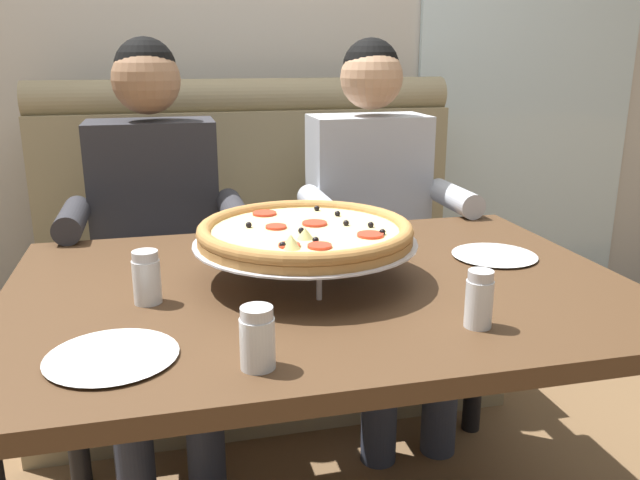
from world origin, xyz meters
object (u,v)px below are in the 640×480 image
Objects in this scene: diner_right at (377,211)px; pizza at (305,233)px; diner_left at (156,224)px; shaker_pepper_flakes at (479,303)px; plate_near_right at (494,253)px; shaker_parmesan at (147,281)px; booth_bench at (261,280)px; dining_table at (321,314)px; patio_chair at (486,172)px; shaker_oregano at (257,342)px; plate_near_left at (112,353)px.

diner_right is 0.78m from pizza.
shaker_pepper_flakes is at bearing -59.20° from diner_left.
diner_left is 1.04m from plate_near_right.
diner_right is 1.04m from shaker_parmesan.
diner_left is (-0.36, -0.27, 0.31)m from booth_bench.
dining_table is (0.00, -0.95, 0.25)m from booth_bench.
patio_chair is (1.96, 2.26, -0.25)m from shaker_parmesan.
patio_chair is (1.59, 1.27, 0.13)m from booth_bench.
patio_chair is at bearing 51.50° from diner_right.
shaker_parmesan is 0.86m from plate_near_right.
diner_right reaches higher than shaker_oregano.
dining_table is 6.47× the size of plate_near_right.
dining_table is at bearing -90.00° from booth_bench.
booth_bench is at bearing 118.43° from plate_near_right.
pizza is 0.36m from shaker_parmesan.
diner_right is 2.52× the size of pizza.
diner_right reaches higher than plate_near_right.
patio_chair is (1.95, 1.54, -0.19)m from diner_left.
shaker_pepper_flakes is 0.46m from plate_near_right.
plate_near_left is (-0.67, 0.02, -0.04)m from shaker_pepper_flakes.
shaker_pepper_flakes is (0.23, -0.31, 0.12)m from dining_table.
booth_bench is at bearing 69.02° from shaker_parmesan.
plate_near_right is at bearing 5.55° from pizza.
pizza is 0.52m from plate_near_left.
shaker_parmesan reaches higher than shaker_oregano.
diner_left is 1.08m from shaker_oregano.
shaker_parmesan reaches higher than plate_near_left.
pizza is 4.53× the size of shaker_pepper_flakes.
diner_left is at bearing 116.95° from pizza.
plate_near_right is at bearing 7.55° from shaker_parmesan.
shaker_oregano is at bearing -146.00° from plate_near_right.
diner_left reaches higher than shaker_pepper_flakes.
shaker_oregano is at bearing -117.93° from diner_right.
shaker_pepper_flakes is 0.52× the size of plate_near_right.
shaker_parmesan reaches higher than plate_near_right.
dining_table is 0.44m from shaker_oregano.
diner_left reaches higher than pizza.
patio_chair is (1.79, 2.60, -0.25)m from shaker_oregano.
booth_bench is 1.36m from plate_near_left.
shaker_oregano is (-0.20, -1.33, 0.37)m from booth_bench.
shaker_oregano is 0.26m from plate_near_left.
plate_near_left is at bearing -142.31° from pizza.
patio_chair is (1.62, 2.19, -0.31)m from pizza.
diner_left is 11.39× the size of shaker_parmesan.
shaker_pepper_flakes reaches higher than shaker_oregano.
diner_left is 1.48× the size of patio_chair.
shaker_parmesan is (-0.02, -0.72, 0.06)m from diner_left.
plate_near_left is (-0.24, 0.09, -0.03)m from shaker_oregano.
shaker_parmesan is 3.00m from patio_chair.
shaker_pepper_flakes is 0.67m from shaker_parmesan.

